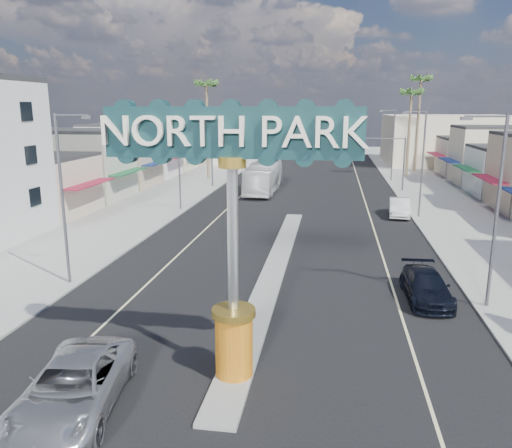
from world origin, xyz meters
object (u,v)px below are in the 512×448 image
(traffic_signal_left, at_px, (227,151))
(streetlight_r_near, at_px, (494,203))
(traffic_signal_right, at_px, (388,153))
(suv_right, at_px, (426,286))
(palm_left_far, at_px, (206,89))
(streetlight_l_far, at_px, (230,140))
(palm_right_mid, at_px, (411,97))
(streetlight_r_far, at_px, (392,141))
(gateway_sign, at_px, (232,213))
(suv_left, at_px, (74,386))
(streetlight_r_mid, at_px, (421,159))
(city_bus, at_px, (264,177))
(streetlight_l_near, at_px, (65,191))
(car_parked_right, at_px, (399,207))
(palm_right_far, at_px, (421,85))
(streetlight_l_mid, at_px, (181,155))

(traffic_signal_left, relative_size, streetlight_r_near, 0.67)
(traffic_signal_right, xyz_separation_m, suv_right, (-1.28, -33.40, -3.56))
(traffic_signal_left, relative_size, palm_left_far, 0.46)
(streetlight_l_far, relative_size, palm_right_mid, 0.74)
(streetlight_r_far, relative_size, palm_left_far, 0.69)
(gateway_sign, xyz_separation_m, suv_left, (-4.56, -2.62, -5.10))
(streetlight_r_near, distance_m, palm_right_mid, 46.40)
(streetlight_r_near, height_order, streetlight_r_mid, same)
(suv_right, xyz_separation_m, city_bus, (-12.35, 30.80, 0.95))
(streetlight_l_near, height_order, streetlight_r_far, same)
(suv_right, bearing_deg, streetlight_r_far, 84.36)
(palm_right_mid, xyz_separation_m, car_parked_right, (-4.00, -25.56, -9.82))
(streetlight_l_near, relative_size, car_parked_right, 1.89)
(suv_right, bearing_deg, car_parked_right, 84.69)
(traffic_signal_left, distance_m, car_parked_right, 22.95)
(car_parked_right, bearing_deg, streetlight_r_far, 90.83)
(palm_right_far, bearing_deg, gateway_sign, -104.03)
(streetlight_r_near, bearing_deg, gateway_sign, -142.45)
(streetlight_l_near, bearing_deg, suv_right, 1.87)
(streetlight_r_mid, height_order, city_bus, streetlight_r_mid)
(streetlight_l_near, relative_size, streetlight_r_mid, 1.00)
(streetlight_r_mid, relative_size, palm_right_mid, 0.74)
(streetlight_l_mid, distance_m, palm_right_far, 41.53)
(traffic_signal_right, height_order, streetlight_l_mid, streetlight_l_mid)
(traffic_signal_left, relative_size, streetlight_r_mid, 0.67)
(traffic_signal_left, bearing_deg, city_bus, -28.75)
(palm_right_far, bearing_deg, car_parked_right, -100.77)
(streetlight_l_mid, height_order, streetlight_r_mid, same)
(car_parked_right, bearing_deg, streetlight_l_mid, -174.06)
(traffic_signal_right, height_order, streetlight_r_mid, streetlight_r_mid)
(palm_left_far, bearing_deg, city_bus, -45.18)
(traffic_signal_right, xyz_separation_m, streetlight_l_mid, (-19.62, -13.99, 0.79))
(traffic_signal_right, relative_size, streetlight_r_far, 0.67)
(streetlight_r_near, distance_m, streetlight_r_far, 42.00)
(palm_right_far, bearing_deg, palm_left_far, -156.80)
(palm_right_far, relative_size, suv_right, 2.86)
(streetlight_l_far, bearing_deg, streetlight_r_far, 0.00)
(streetlight_r_mid, xyz_separation_m, streetlight_r_far, (0.00, 22.00, 0.00))
(streetlight_l_mid, xyz_separation_m, car_parked_right, (19.43, 0.44, -4.28))
(traffic_signal_left, bearing_deg, streetlight_l_near, -92.10)
(traffic_signal_left, distance_m, streetlight_r_mid, 24.11)
(suv_left, bearing_deg, car_parked_right, 58.55)
(suv_right, bearing_deg, traffic_signal_left, 114.95)
(palm_right_mid, height_order, city_bus, palm_right_mid)
(streetlight_r_far, distance_m, car_parked_right, 22.02)
(streetlight_l_mid, xyz_separation_m, streetlight_r_far, (20.87, 22.00, 0.00))
(streetlight_l_far, height_order, palm_right_far, palm_right_far)
(streetlight_l_mid, xyz_separation_m, streetlight_l_far, (0.00, 22.00, 0.00))
(streetlight_r_far, bearing_deg, palm_right_mid, 57.31)
(streetlight_l_mid, xyz_separation_m, suv_right, (18.33, -19.40, -4.35))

